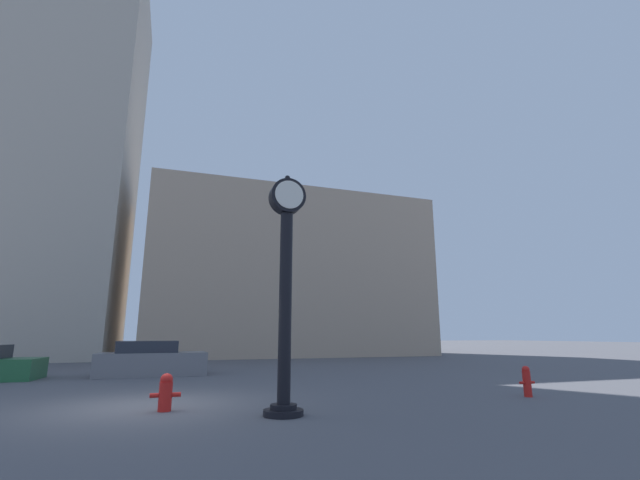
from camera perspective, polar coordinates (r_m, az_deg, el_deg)
The scene contains 7 objects.
ground_plane at distance 11.12m, azimuth -22.75°, elevation -19.73°, with size 200.00×200.00×0.00m, color #515156.
building_tall_tower at distance 38.88m, azimuth -33.18°, elevation 10.04°, with size 12.77×12.00×30.30m.
building_storefront_row at distance 36.42m, azimuth -4.61°, elevation -5.11°, with size 21.75×12.00×12.52m.
street_clock at distance 9.11m, azimuth -4.60°, elevation -5.43°, with size 0.80×0.80×5.05m.
car_grey at distance 18.92m, azimuth -21.57°, elevation -14.71°, with size 4.15×1.96×1.34m.
fire_hydrant_near at distance 10.15m, azimuth -19.89°, elevation -18.50°, with size 0.63×0.27×0.77m.
fire_hydrant_far at distance 12.91m, azimuth 25.86°, elevation -16.55°, with size 0.46×0.20×0.77m.
Camera 1 is at (0.50, -10.99, 1.56)m, focal length 24.00 mm.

